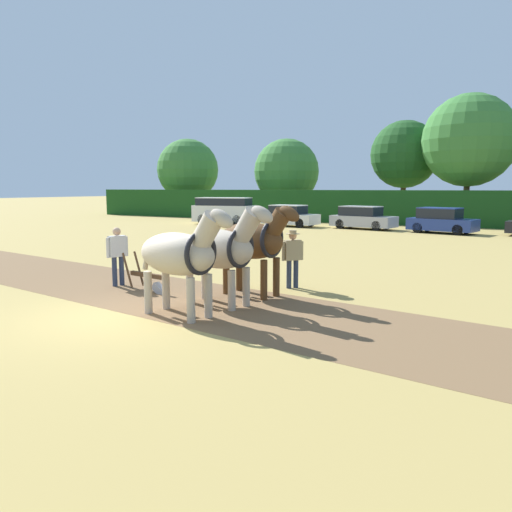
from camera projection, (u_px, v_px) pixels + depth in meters
name	position (u px, v px, depth m)	size (l,w,h in m)	color
ground_plane	(130.00, 315.00, 11.12)	(240.00, 240.00, 0.00)	#A88E4C
plowed_furrow_strip	(87.00, 280.00, 15.28)	(35.56, 3.89, 0.01)	brown
hedgerow	(421.00, 208.00, 37.14)	(63.91, 1.25, 2.62)	#194719
tree_far_left	(188.00, 170.00, 52.37)	(6.40, 6.40, 7.88)	#4C3823
tree_left	(287.00, 172.00, 47.36)	(6.15, 6.15, 7.41)	brown
tree_center_left	(405.00, 155.00, 41.46)	(5.58, 5.58, 8.35)	#4C3823
tree_center	(469.00, 141.00, 37.48)	(6.93, 6.93, 9.80)	#4C3823
draft_horse_lead_left	(181.00, 254.00, 10.80)	(2.76, 1.23, 2.47)	#B2A38E
draft_horse_lead_right	(221.00, 249.00, 11.85)	(2.80, 1.23, 2.50)	#B2A38E
draft_horse_trail_left	(254.00, 241.00, 12.91)	(2.58, 1.23, 2.45)	#513319
plow	(150.00, 280.00, 13.52)	(1.54, 0.51, 1.13)	#4C331E
farmer_at_plow	(117.00, 252.00, 14.27)	(0.33, 0.65, 1.69)	#28334C
farmer_beside_team	(293.00, 255.00, 13.95)	(0.46, 0.51, 1.64)	#28334C
parked_van	(224.00, 210.00, 38.65)	(4.92, 2.76, 2.06)	silver
parked_car_left	(290.00, 216.00, 36.49)	(4.19, 2.13, 1.56)	silver
parked_car_center_left	(362.00, 218.00, 34.10)	(4.59, 2.44, 1.56)	#A8A8B2
parked_car_center	(441.00, 221.00, 30.95)	(4.26, 2.54, 1.58)	navy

